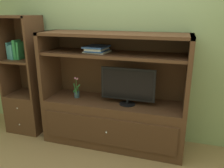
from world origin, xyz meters
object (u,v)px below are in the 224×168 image
object	(u,v)px
media_console	(113,110)
magazine_stack	(97,49)
tv_monitor	(128,86)
upright_book_row	(15,51)
bookshelf_tall	(27,95)
potted_plant	(77,93)

from	to	relation	value
media_console	magazine_stack	bearing A→B (deg)	-177.22
tv_monitor	upright_book_row	size ratio (longest dim) A/B	2.51
bookshelf_tall	tv_monitor	bearing A→B (deg)	-2.25
magazine_stack	upright_book_row	distance (m)	1.22
tv_monitor	potted_plant	bearing A→B (deg)	176.85
potted_plant	bookshelf_tall	size ratio (longest dim) A/B	0.17
potted_plant	bookshelf_tall	xyz separation A→B (m)	(-0.83, 0.02, -0.13)
upright_book_row	media_console	bearing A→B (deg)	0.26
potted_plant	bookshelf_tall	bearing A→B (deg)	178.52
bookshelf_tall	potted_plant	bearing A→B (deg)	-1.48
bookshelf_tall	upright_book_row	world-z (taller)	bookshelf_tall
media_console	upright_book_row	xyz separation A→B (m)	(-1.43, -0.01, 0.72)
upright_book_row	bookshelf_tall	bearing A→B (deg)	6.76
potted_plant	magazine_stack	xyz separation A→B (m)	(0.30, 0.01, 0.61)
tv_monitor	bookshelf_tall	world-z (taller)	bookshelf_tall
bookshelf_tall	magazine_stack	bearing A→B (deg)	-0.73
bookshelf_tall	upright_book_row	xyz separation A→B (m)	(-0.09, -0.01, 0.66)
potted_plant	tv_monitor	bearing A→B (deg)	-3.15
tv_monitor	bookshelf_tall	bearing A→B (deg)	177.75
tv_monitor	magazine_stack	size ratio (longest dim) A/B	2.08
magazine_stack	upright_book_row	bearing A→B (deg)	179.83
magazine_stack	upright_book_row	xyz separation A→B (m)	(-1.22, 0.00, -0.08)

